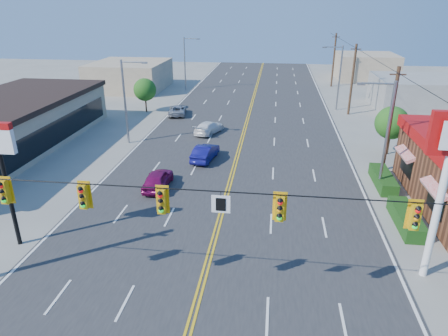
# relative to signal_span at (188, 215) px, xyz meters

# --- Properties ---
(ground) EXTENTS (160.00, 160.00, 0.00)m
(ground) POSITION_rel_signal_span_xyz_m (0.12, 0.00, -4.89)
(ground) COLOR gray
(ground) RESTS_ON ground
(road) EXTENTS (20.00, 120.00, 0.06)m
(road) POSITION_rel_signal_span_xyz_m (0.12, 20.00, -4.86)
(road) COLOR #2D2D30
(road) RESTS_ON ground
(signal_span) EXTENTS (24.32, 0.34, 9.00)m
(signal_span) POSITION_rel_signal_span_xyz_m (0.00, 0.00, 0.00)
(signal_span) COLOR #47301E
(signal_span) RESTS_ON ground
(kfc_pylon) EXTENTS (2.20, 0.36, 8.50)m
(kfc_pylon) POSITION_rel_signal_span_xyz_m (11.12, 4.00, 1.16)
(kfc_pylon) COLOR white
(kfc_pylon) RESTS_ON ground
(pizza_hut_sign) EXTENTS (1.90, 0.30, 6.85)m
(pizza_hut_sign) POSITION_rel_signal_span_xyz_m (-10.88, 4.00, 0.30)
(pizza_hut_sign) COLOR black
(pizza_hut_sign) RESTS_ON ground
(streetlight_se) EXTENTS (2.55, 0.25, 8.00)m
(streetlight_se) POSITION_rel_signal_span_xyz_m (10.91, 14.00, -0.37)
(streetlight_se) COLOR gray
(streetlight_se) RESTS_ON ground
(streetlight_ne) EXTENTS (2.55, 0.25, 8.00)m
(streetlight_ne) POSITION_rel_signal_span_xyz_m (10.91, 38.00, -0.37)
(streetlight_ne) COLOR gray
(streetlight_ne) RESTS_ON ground
(streetlight_sw) EXTENTS (2.55, 0.25, 8.00)m
(streetlight_sw) POSITION_rel_signal_span_xyz_m (-10.67, 22.00, -0.37)
(streetlight_sw) COLOR gray
(streetlight_sw) RESTS_ON ground
(streetlight_nw) EXTENTS (2.55, 0.25, 8.00)m
(streetlight_nw) POSITION_rel_signal_span_xyz_m (-10.67, 48.00, -0.37)
(streetlight_nw) COLOR gray
(streetlight_nw) RESTS_ON ground
(utility_pole_near) EXTENTS (0.28, 0.28, 8.40)m
(utility_pole_near) POSITION_rel_signal_span_xyz_m (12.32, 18.00, -0.69)
(utility_pole_near) COLOR #47301E
(utility_pole_near) RESTS_ON ground
(utility_pole_mid) EXTENTS (0.28, 0.28, 8.40)m
(utility_pole_mid) POSITION_rel_signal_span_xyz_m (12.32, 36.00, -0.69)
(utility_pole_mid) COLOR #47301E
(utility_pole_mid) RESTS_ON ground
(utility_pole_far) EXTENTS (0.28, 0.28, 8.40)m
(utility_pole_far) POSITION_rel_signal_span_xyz_m (12.32, 54.00, -0.69)
(utility_pole_far) COLOR #47301E
(utility_pole_far) RESTS_ON ground
(tree_kfc_rear) EXTENTS (2.94, 2.94, 4.41)m
(tree_kfc_rear) POSITION_rel_signal_span_xyz_m (13.62, 22.00, -1.95)
(tree_kfc_rear) COLOR #47301E
(tree_kfc_rear) RESTS_ON ground
(tree_west) EXTENTS (2.80, 2.80, 4.20)m
(tree_west) POSITION_rel_signal_span_xyz_m (-12.88, 34.00, -2.09)
(tree_west) COLOR #47301E
(tree_west) RESTS_ON ground
(bld_east_mid) EXTENTS (12.00, 10.00, 4.00)m
(bld_east_mid) POSITION_rel_signal_span_xyz_m (22.12, 40.00, -2.89)
(bld_east_mid) COLOR gray
(bld_east_mid) RESTS_ON ground
(bld_west_far) EXTENTS (11.00, 12.00, 4.20)m
(bld_west_far) POSITION_rel_signal_span_xyz_m (-19.88, 48.00, -2.79)
(bld_west_far) COLOR tan
(bld_west_far) RESTS_ON ground
(bld_east_far) EXTENTS (10.00, 10.00, 4.40)m
(bld_east_far) POSITION_rel_signal_span_xyz_m (19.12, 62.00, -2.69)
(bld_east_far) COLOR tan
(bld_east_far) RESTS_ON ground
(car_magenta) EXTENTS (1.61, 3.99, 1.36)m
(car_magenta) POSITION_rel_signal_span_xyz_m (-5.07, 12.23, -4.21)
(car_magenta) COLOR #790D49
(car_magenta) RESTS_ON ground
(car_blue) EXTENTS (2.03, 4.30, 1.36)m
(car_blue) POSITION_rel_signal_span_xyz_m (-2.58, 18.28, -4.20)
(car_blue) COLOR navy
(car_blue) RESTS_ON ground
(car_white) EXTENTS (3.07, 4.66, 1.25)m
(car_white) POSITION_rel_signal_span_xyz_m (-3.51, 25.96, -4.26)
(car_white) COLOR white
(car_white) RESTS_ON ground
(car_silver) EXTENTS (2.70, 4.59, 1.20)m
(car_silver) POSITION_rel_signal_span_xyz_m (-8.56, 32.80, -4.29)
(car_silver) COLOR #ACABB1
(car_silver) RESTS_ON ground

